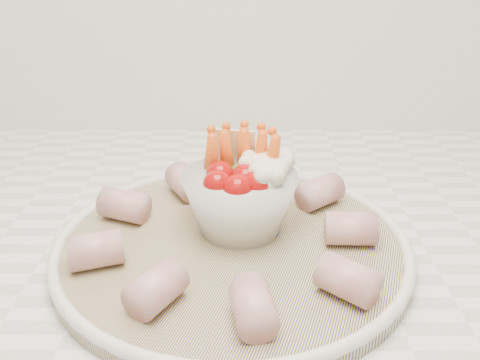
{
  "coord_description": "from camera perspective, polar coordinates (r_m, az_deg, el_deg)",
  "views": [
    {
      "loc": [
        0.15,
        0.92,
        1.23
      ],
      "look_at": [
        0.15,
        1.41,
        0.99
      ],
      "focal_mm": 40.0,
      "sensor_mm": 36.0,
      "label": 1
    }
  ],
  "objects": [
    {
      "name": "serving_platter",
      "position": [
        0.55,
        -0.84,
        -6.92
      ],
      "size": [
        0.45,
        0.45,
        0.02
      ],
      "color": "navy",
      "rests_on": "kitchen_counter"
    },
    {
      "name": "cured_meat_rolls",
      "position": [
        0.54,
        -0.85,
        -5.04
      ],
      "size": [
        0.3,
        0.31,
        0.03
      ],
      "color": "#B15157",
      "rests_on": "serving_platter"
    },
    {
      "name": "veggie_bowl",
      "position": [
        0.55,
        0.3,
        -1.4
      ],
      "size": [
        0.12,
        0.12,
        0.1
      ],
      "color": "silver",
      "rests_on": "serving_platter"
    }
  ]
}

